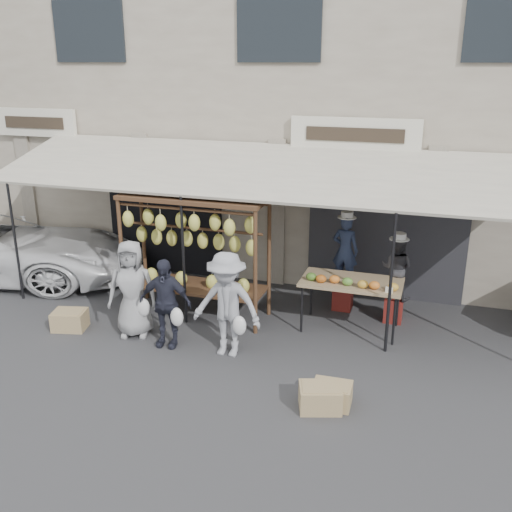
{
  "coord_description": "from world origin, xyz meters",
  "views": [
    {
      "loc": [
        3.03,
        -7.28,
        4.43
      ],
      "look_at": [
        0.23,
        1.4,
        1.3
      ],
      "focal_mm": 40.0,
      "sensor_mm": 36.0,
      "label": 1
    }
  ],
  "objects": [
    {
      "name": "stool_left",
      "position": [
        1.56,
        2.61,
        0.25
      ],
      "size": [
        0.41,
        0.41,
        0.49
      ],
      "primitive_type": "cube",
      "rotation": [
        0.0,
        0.0,
        0.18
      ],
      "color": "maroon",
      "rests_on": "ground_plane"
    },
    {
      "name": "shophouse",
      "position": [
        -0.0,
        6.5,
        3.65
      ],
      "size": [
        24.0,
        6.15,
        7.3
      ],
      "color": "#B5AA96",
      "rests_on": "ground_plane"
    },
    {
      "name": "ground_plane",
      "position": [
        0.0,
        0.0,
        0.0
      ],
      "size": [
        90.0,
        90.0,
        0.0
      ],
      "primitive_type": "plane",
      "color": "#2D2D30"
    },
    {
      "name": "customer_right",
      "position": [
        0.12,
        0.29,
        0.85
      ],
      "size": [
        1.1,
        0.63,
        1.7
      ],
      "primitive_type": "imported",
      "rotation": [
        0.0,
        0.0,
        0.0
      ],
      "color": "#96989F",
      "rests_on": "ground_plane"
    },
    {
      "name": "crate_near_a",
      "position": [
        1.83,
        -0.75,
        0.17
      ],
      "size": [
        0.65,
        0.57,
        0.33
      ],
      "primitive_type": "cube",
      "rotation": [
        0.0,
        0.0,
        0.31
      ],
      "color": "tan",
      "rests_on": "ground_plane"
    },
    {
      "name": "stool_right",
      "position": [
        2.51,
        2.34,
        0.22
      ],
      "size": [
        0.35,
        0.35,
        0.45
      ],
      "primitive_type": "cube",
      "rotation": [
        0.0,
        0.0,
        0.11
      ],
      "color": "maroon",
      "rests_on": "ground_plane"
    },
    {
      "name": "awning",
      "position": [
        0.01,
        2.28,
        2.57
      ],
      "size": [
        10.0,
        2.35,
        2.92
      ],
      "color": "beige",
      "rests_on": "ground_plane"
    },
    {
      "name": "produce_table",
      "position": [
        1.81,
        1.72,
        0.87
      ],
      "size": [
        1.7,
        0.9,
        1.04
      ],
      "color": "tan",
      "rests_on": "ground_plane"
    },
    {
      "name": "banana_rack",
      "position": [
        -0.94,
        1.48,
        1.57
      ],
      "size": [
        2.6,
        0.9,
        2.24
      ],
      "color": "#482C1A",
      "rests_on": "ground_plane"
    },
    {
      "name": "vendor_right",
      "position": [
        2.51,
        2.34,
        1.01
      ],
      "size": [
        0.62,
        0.52,
        1.13
      ],
      "primitive_type": "imported",
      "rotation": [
        0.0,
        0.0,
        2.95
      ],
      "color": "#323135",
      "rests_on": "stool_right"
    },
    {
      "name": "customer_left",
      "position": [
        -1.63,
        0.45,
        0.83
      ],
      "size": [
        0.93,
        0.74,
        1.67
      ],
      "primitive_type": "imported",
      "rotation": [
        0.0,
        0.0,
        0.29
      ],
      "color": "gray",
      "rests_on": "ground_plane"
    },
    {
      "name": "customer_mid",
      "position": [
        -0.94,
        0.28,
        0.75
      ],
      "size": [
        0.9,
        0.43,
        1.49
      ],
      "primitive_type": "imported",
      "rotation": [
        0.0,
        0.0,
        0.08
      ],
      "color": "#262836",
      "rests_on": "ground_plane"
    },
    {
      "name": "vendor_left",
      "position": [
        1.56,
        2.61,
        1.15
      ],
      "size": [
        0.52,
        0.38,
        1.32
      ],
      "primitive_type": "imported",
      "rotation": [
        0.0,
        0.0,
        2.99
      ],
      "color": "#252F4C",
      "rests_on": "stool_left"
    },
    {
      "name": "crate_far",
      "position": [
        -2.81,
        0.29,
        0.17
      ],
      "size": [
        0.64,
        0.54,
        0.33
      ],
      "primitive_type": "cube",
      "rotation": [
        0.0,
        0.0,
        0.24
      ],
      "color": "tan",
      "rests_on": "ground_plane"
    },
    {
      "name": "crate_near_b",
      "position": [
        1.96,
        -0.61,
        0.16
      ],
      "size": [
        0.53,
        0.41,
        0.31
      ],
      "primitive_type": "cube",
      "rotation": [
        0.0,
        0.0,
        0.03
      ],
      "color": "tan",
      "rests_on": "ground_plane"
    }
  ]
}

